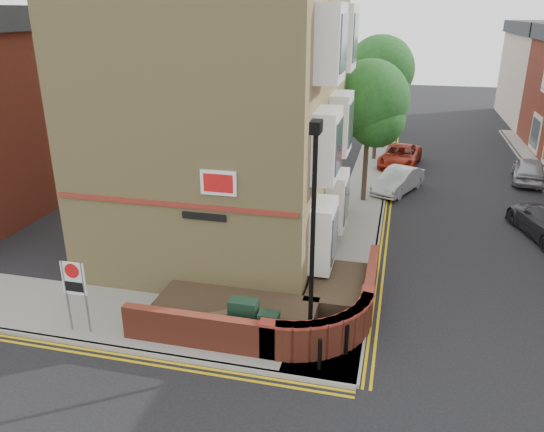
{
  "coord_description": "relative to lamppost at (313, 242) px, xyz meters",
  "views": [
    {
      "loc": [
        3.54,
        -10.93,
        8.8
      ],
      "look_at": [
        -0.15,
        4.0,
        2.82
      ],
      "focal_mm": 35.0,
      "sensor_mm": 36.0,
      "label": 1
    }
  ],
  "objects": [
    {
      "name": "silver_car_far",
      "position": [
        8.9,
        18.26,
        -2.66
      ],
      "size": [
        2.22,
        4.22,
        1.37
      ],
      "primitive_type": "imported",
      "rotation": [
        0.0,
        0.0,
        2.99
      ],
      "color": "#96979D",
      "rests_on": "ground"
    },
    {
      "name": "corner_building",
      "position": [
        -4.44,
        6.8,
        2.88
      ],
      "size": [
        8.95,
        10.4,
        13.6
      ],
      "color": "tan",
      "rests_on": "ground"
    },
    {
      "name": "traffic_light_assembly",
      "position": [
        0.8,
        23.8,
        -0.56
      ],
      "size": [
        0.2,
        0.16,
        4.2
      ],
      "color": "black",
      "rests_on": "pavement_main"
    },
    {
      "name": "kerb_main_near",
      "position": [
        1.4,
        14.8,
        -3.28
      ],
      "size": [
        0.15,
        32.0,
        0.12
      ],
      "primitive_type": "cube",
      "color": "gray",
      "rests_on": "ground"
    },
    {
      "name": "zone_sign",
      "position": [
        -6.6,
        -0.7,
        -1.7
      ],
      "size": [
        0.72,
        0.07,
        2.2
      ],
      "color": "slate",
      "rests_on": "pavement_corner"
    },
    {
      "name": "lamppost",
      "position": [
        0.0,
        0.0,
        0.0
      ],
      "size": [
        0.25,
        0.5,
        6.3
      ],
      "color": "black",
      "rests_on": "pavement_corner"
    },
    {
      "name": "ground",
      "position": [
        -1.6,
        -1.2,
        -3.34
      ],
      "size": [
        120.0,
        120.0,
        0.0
      ],
      "primitive_type": "plane",
      "color": "black",
      "rests_on": "ground"
    },
    {
      "name": "pavement_corner",
      "position": [
        -5.1,
        0.3,
        -3.28
      ],
      "size": [
        13.0,
        3.0,
        0.12
      ],
      "primitive_type": "cube",
      "color": "gray",
      "rests_on": "ground"
    },
    {
      "name": "kerb_side",
      "position": [
        -5.1,
        -1.2,
        -3.28
      ],
      "size": [
        13.0,
        0.15,
        0.12
      ],
      "primitive_type": "cube",
      "color": "gray",
      "rests_on": "ground"
    },
    {
      "name": "red_car_main",
      "position": [
        2.0,
        19.73,
        -2.71
      ],
      "size": [
        2.73,
        4.83,
        1.27
      ],
      "primitive_type": "imported",
      "rotation": [
        0.0,
        0.0,
        -0.14
      ],
      "color": "maroon",
      "rests_on": "ground"
    },
    {
      "name": "bollard_near",
      "position": [
        0.4,
        -0.8,
        -2.77
      ],
      "size": [
        0.11,
        0.11,
        0.9
      ],
      "primitive_type": "cylinder",
      "color": "black",
      "rests_on": "pavement_corner"
    },
    {
      "name": "silver_car_near",
      "position": [
        2.0,
        14.73,
        -2.72
      ],
      "size": [
        2.73,
        4.03,
        1.26
      ],
      "primitive_type": "imported",
      "rotation": [
        0.0,
        0.0,
        -0.41
      ],
      "color": "#ADB1B5",
      "rests_on": "ground"
    },
    {
      "name": "tree_near",
      "position": [
        0.4,
        12.85,
        1.36
      ],
      "size": [
        3.64,
        3.65,
        6.7
      ],
      "color": "#382B1E",
      "rests_on": "pavement_main"
    },
    {
      "name": "bollard_far",
      "position": [
        1.0,
        -0.0,
        -2.77
      ],
      "size": [
        0.11,
        0.11,
        0.9
      ],
      "primitive_type": "cylinder",
      "color": "black",
      "rests_on": "pavement_corner"
    },
    {
      "name": "garden_wall",
      "position": [
        -1.6,
        1.3,
        -3.34
      ],
      "size": [
        6.8,
        6.0,
        1.2
      ],
      "primitive_type": null,
      "color": "maroon",
      "rests_on": "ground"
    },
    {
      "name": "yellow_lines_side",
      "position": [
        -5.1,
        -1.45,
        -3.34
      ],
      "size": [
        13.0,
        0.28,
        0.01
      ],
      "primitive_type": "cube",
      "color": "gold",
      "rests_on": "ground"
    },
    {
      "name": "utility_cabinet_small",
      "position": [
        -1.1,
        -0.2,
        -2.67
      ],
      "size": [
        0.55,
        0.4,
        1.1
      ],
      "primitive_type": "cube",
      "color": "black",
      "rests_on": "pavement_corner"
    },
    {
      "name": "tree_mid",
      "position": [
        0.4,
        20.85,
        1.85
      ],
      "size": [
        4.03,
        4.03,
        7.42
      ],
      "color": "#382B1E",
      "rests_on": "pavement_main"
    },
    {
      "name": "yellow_lines_main",
      "position": [
        1.65,
        14.8,
        -3.34
      ],
      "size": [
        0.28,
        32.0,
        0.01
      ],
      "primitive_type": "cube",
      "color": "gold",
      "rests_on": "ground"
    },
    {
      "name": "far_terrace_cream",
      "position": [
        12.9,
        36.8,
        0.71
      ],
      "size": [
        5.4,
        12.4,
        8.0
      ],
      "color": "beige",
      "rests_on": "ground"
    },
    {
      "name": "pavement_main",
      "position": [
        0.4,
        14.8,
        -3.28
      ],
      "size": [
        2.0,
        32.0,
        0.12
      ],
      "primitive_type": "cube",
      "color": "gray",
      "rests_on": "ground"
    },
    {
      "name": "tree_far",
      "position": [
        0.4,
        28.85,
        1.57
      ],
      "size": [
        3.81,
        3.81,
        7.0
      ],
      "color": "#382B1E",
      "rests_on": "pavement_main"
    },
    {
      "name": "utility_cabinet_large",
      "position": [
        -1.9,
        0.1,
        -2.62
      ],
      "size": [
        0.8,
        0.45,
        1.2
      ],
      "primitive_type": "cube",
      "color": "black",
      "rests_on": "pavement_corner"
    }
  ]
}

